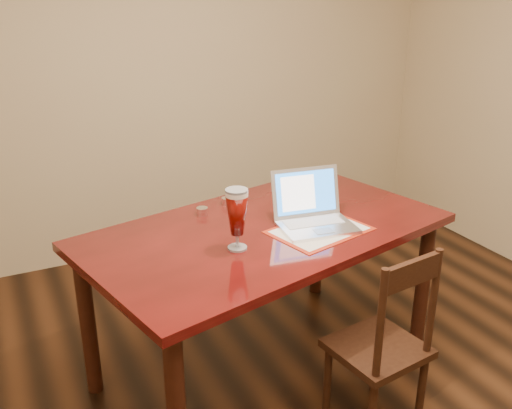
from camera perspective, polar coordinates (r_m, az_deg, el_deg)
name	(u,v)px	position (r m, az deg, el deg)	size (l,w,h in m)	color
room_shell	(378,50)	(1.95, 12.10, 14.89)	(4.51, 5.01, 2.71)	tan
dining_table	(266,244)	(2.86, 1.03, -4.01)	(1.96, 1.38, 1.12)	#540C0B
dining_chair	(383,346)	(2.71, 12.57, -13.65)	(0.44, 0.42, 0.92)	black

